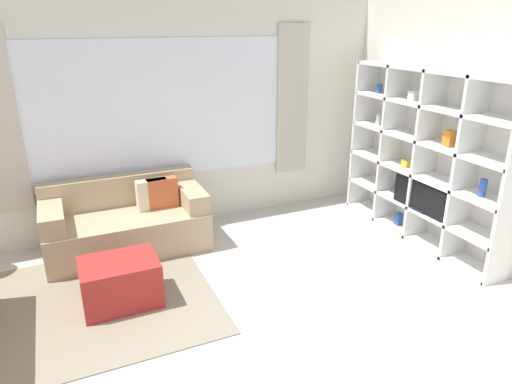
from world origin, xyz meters
TOP-DOWN VIEW (x-y plane):
  - wall_back at (0.00, 3.24)m, footprint 6.78×0.11m
  - wall_right at (2.82, 1.61)m, footprint 0.07×4.41m
  - area_rug at (-1.25, 1.79)m, footprint 2.49×1.90m
  - shelving_unit at (2.64, 1.69)m, footprint 0.37×2.31m
  - couch_main at (-0.57, 2.78)m, footprint 1.72×0.84m
  - ottoman at (-0.82, 1.69)m, footprint 0.68×0.50m

SIDE VIEW (x-z plane):
  - area_rug at x=-1.25m, z-range 0.00..0.01m
  - ottoman at x=-0.82m, z-range 0.00..0.43m
  - couch_main at x=-0.57m, z-range -0.08..0.70m
  - shelving_unit at x=2.64m, z-range -0.01..1.94m
  - wall_right at x=2.82m, z-range 0.00..2.70m
  - wall_back at x=0.00m, z-range 0.01..2.71m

